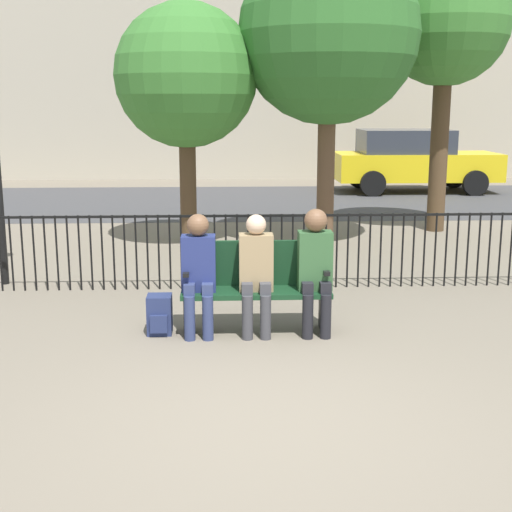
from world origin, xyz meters
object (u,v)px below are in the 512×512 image
at_px(seated_person_1, 256,269).
at_px(parked_car_0, 413,160).
at_px(tree_1, 329,34).
at_px(tree_2, 446,24).
at_px(park_bench, 256,284).
at_px(seated_person_2, 315,264).
at_px(backpack, 160,315).
at_px(seated_person_0, 199,268).
at_px(tree_0, 186,77).

distance_m(seated_person_1, parked_car_0, 12.48).
relative_size(tree_1, tree_2, 1.00).
height_order(park_bench, seated_person_1, seated_person_1).
bearing_deg(seated_person_2, backpack, 178.49).
xyz_separation_m(backpack, parked_car_0, (5.59, 11.55, 0.65)).
height_order(seated_person_0, seated_person_2, seated_person_2).
bearing_deg(seated_person_1, backpack, 177.40).
xyz_separation_m(seated_person_1, tree_0, (-0.90, 4.74, 2.03)).
xyz_separation_m(park_bench, parked_car_0, (4.61, 11.47, 0.36)).
xyz_separation_m(park_bench, seated_person_2, (0.60, -0.12, 0.24)).
distance_m(park_bench, seated_person_1, 0.23).
xyz_separation_m(seated_person_1, seated_person_2, (0.60, 0.00, 0.04)).
relative_size(seated_person_0, parked_car_0, 0.29).
bearing_deg(tree_2, tree_1, -153.21).
bearing_deg(park_bench, tree_2, 58.11).
relative_size(park_bench, backpack, 3.78).
relative_size(seated_person_2, tree_2, 0.26).
height_order(tree_1, parked_car_0, tree_1).
bearing_deg(backpack, tree_1, 63.50).
bearing_deg(parked_car_0, seated_person_2, -109.11).
relative_size(park_bench, seated_person_2, 1.19).
bearing_deg(seated_person_1, parked_car_0, 68.29).
bearing_deg(tree_0, tree_1, -0.36).
height_order(seated_person_1, parked_car_0, parked_car_0).
relative_size(tree_2, parked_car_0, 1.15).
height_order(backpack, tree_0, tree_0).
relative_size(park_bench, parked_car_0, 0.36).
relative_size(seated_person_1, seated_person_2, 0.96).
bearing_deg(parked_car_0, tree_1, -115.37).
relative_size(park_bench, tree_1, 0.31).
bearing_deg(seated_person_1, tree_2, 58.63).
bearing_deg(tree_1, seated_person_2, -99.13).
distance_m(park_bench, tree_2, 7.44).
distance_m(backpack, tree_2, 8.13).
relative_size(seated_person_2, tree_1, 0.27).
height_order(seated_person_2, tree_1, tree_1).
relative_size(tree_0, tree_1, 0.80).
distance_m(seated_person_2, backpack, 1.66).
height_order(park_bench, tree_0, tree_0).
bearing_deg(parked_car_0, backpack, -115.83).
bearing_deg(tree_1, tree_2, 26.79).
bearing_deg(tree_1, seated_person_1, -106.04).
distance_m(seated_person_1, tree_2, 7.46).
bearing_deg(tree_2, seated_person_2, -116.89).
height_order(seated_person_1, tree_0, tree_0).
distance_m(park_bench, tree_0, 5.20).
height_order(tree_0, parked_car_0, tree_0).
distance_m(seated_person_0, tree_0, 5.16).
relative_size(park_bench, tree_0, 0.39).
bearing_deg(backpack, seated_person_0, -6.18).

